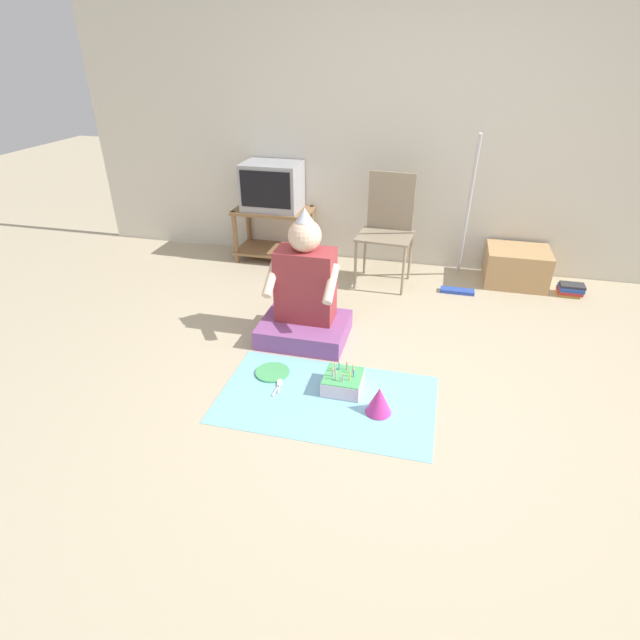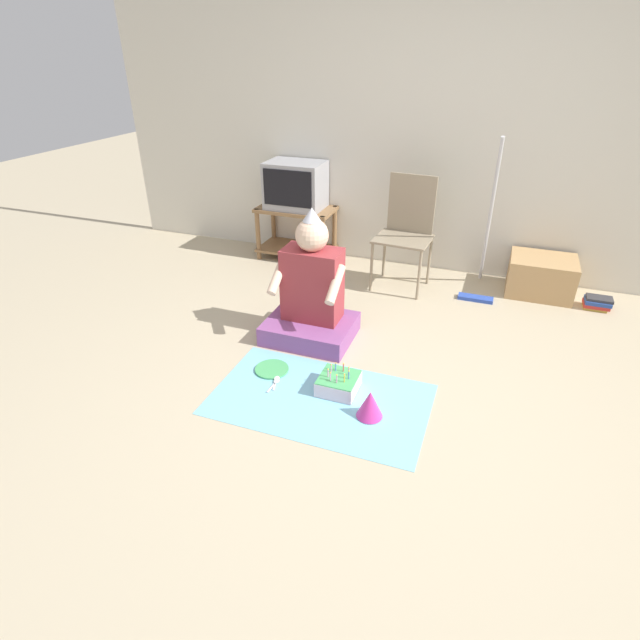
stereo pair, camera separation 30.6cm
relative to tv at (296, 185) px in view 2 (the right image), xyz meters
name	(u,v)px [view 2 (the right image)]	position (x,y,z in m)	size (l,w,h in m)	color
ground_plane	(373,410)	(1.32, -2.03, -0.71)	(16.00, 16.00, 0.00)	tan
wall_back	(452,124)	(1.32, 0.23, 0.57)	(6.40, 0.06, 2.55)	beige
tv_stand	(297,228)	(0.00, 0.00, -0.41)	(0.72, 0.41, 0.50)	olive
tv	(296,185)	(0.00, 0.00, 0.00)	(0.52, 0.39, 0.42)	#99999E
folding_chair	(407,225)	(1.11, -0.25, -0.18)	(0.48, 0.41, 0.93)	gray
cardboard_box_stack	(541,276)	(2.23, -0.04, -0.55)	(0.52, 0.43, 0.31)	tan
dust_mop	(484,251)	(1.75, -0.25, -0.32)	(0.28, 0.46, 1.29)	#2D4CB2
book_pile	(597,303)	(2.67, -0.19, -0.66)	(0.20, 0.15, 0.10)	#A88933
person_seated	(311,297)	(0.68, -1.37, -0.40)	(0.61, 0.50, 0.94)	#8C4C8C
party_cloth	(320,399)	(1.00, -2.05, -0.71)	(1.28, 0.76, 0.01)	#7FC6E0
birthday_cake	(338,383)	(1.07, -1.93, -0.65)	(0.23, 0.23, 0.16)	silver
party_hat_blue	(370,404)	(1.32, -2.09, -0.62)	(0.15, 0.15, 0.17)	#CC338C
paper_plate	(272,369)	(0.60, -1.87, -0.70)	(0.22, 0.22, 0.01)	#4CB266
plastic_spoon_near	(276,380)	(0.68, -1.97, -0.70)	(0.05, 0.14, 0.01)	white
plastic_spoon_far	(275,382)	(0.68, -2.00, -0.70)	(0.04, 0.15, 0.01)	white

